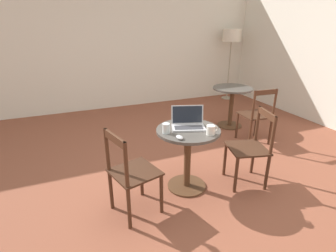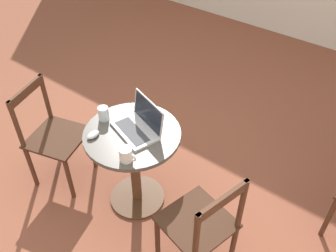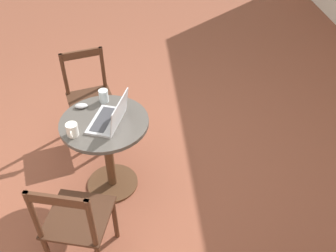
# 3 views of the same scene
# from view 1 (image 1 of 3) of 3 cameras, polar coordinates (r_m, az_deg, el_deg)

# --- Properties ---
(ground_plane) EXTENTS (16.00, 16.00, 0.00)m
(ground_plane) POSITION_cam_1_polar(r_m,az_deg,el_deg) (3.15, 1.87, -12.15)
(ground_plane) COLOR brown
(wall_back) EXTENTS (9.40, 0.06, 2.70)m
(wall_back) POSITION_cam_1_polar(r_m,az_deg,el_deg) (5.72, -11.94, 17.24)
(wall_back) COLOR silver
(wall_back) RESTS_ON ground_plane
(cafe_table_near) EXTENTS (0.68, 0.68, 0.71)m
(cafe_table_near) POSITION_cam_1_polar(r_m,az_deg,el_deg) (2.83, 4.33, -4.38)
(cafe_table_near) COLOR #51331E
(cafe_table_near) RESTS_ON ground_plane
(cafe_table_mid) EXTENTS (0.68, 0.68, 0.71)m
(cafe_table_mid) POSITION_cam_1_polar(r_m,az_deg,el_deg) (4.72, 13.74, 5.83)
(cafe_table_mid) COLOR #51331E
(cafe_table_mid) RESTS_ON ground_plane
(chair_near_right) EXTENTS (0.50, 0.50, 0.87)m
(chair_near_right) POSITION_cam_1_polar(r_m,az_deg,el_deg) (3.09, 17.58, -4.60)
(chair_near_right) COLOR #472819
(chair_near_right) RESTS_ON ground_plane
(chair_near_left) EXTENTS (0.50, 0.50, 0.87)m
(chair_near_left) POSITION_cam_1_polar(r_m,az_deg,el_deg) (2.50, -8.08, -10.22)
(chair_near_left) COLOR #472819
(chair_near_left) RESTS_ON ground_plane
(chair_mid_front) EXTENTS (0.44, 0.44, 0.87)m
(chair_mid_front) POSITION_cam_1_polar(r_m,az_deg,el_deg) (4.17, 18.74, 2.15)
(chair_mid_front) COLOR #472819
(chair_mid_front) RESTS_ON ground_plane
(floor_lamp) EXTENTS (0.41, 0.41, 1.61)m
(floor_lamp) POSITION_cam_1_polar(r_m,az_deg,el_deg) (6.43, 13.69, 18.18)
(floor_lamp) COLOR #9E937F
(floor_lamp) RESTS_ON ground_plane
(laptop) EXTENTS (0.40, 0.33, 0.22)m
(laptop) POSITION_cam_1_polar(r_m,az_deg,el_deg) (2.79, 4.39, 0.61)
(laptop) COLOR #B7B7BC
(laptop) RESTS_ON cafe_table_near
(mouse) EXTENTS (0.06, 0.10, 0.03)m
(mouse) POSITION_cam_1_polar(r_m,az_deg,el_deg) (2.52, 2.54, -2.45)
(mouse) COLOR #B7B7BC
(mouse) RESTS_ON cafe_table_near
(mug) EXTENTS (0.12, 0.09, 0.10)m
(mug) POSITION_cam_1_polar(r_m,az_deg,el_deg) (2.62, 9.31, -0.89)
(mug) COLOR silver
(mug) RESTS_ON cafe_table_near
(drinking_glass) EXTENTS (0.08, 0.08, 0.10)m
(drinking_glass) POSITION_cam_1_polar(r_m,az_deg,el_deg) (2.63, -0.43, -0.52)
(drinking_glass) COLOR silver
(drinking_glass) RESTS_ON cafe_table_near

